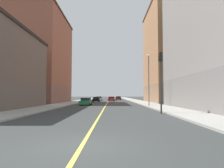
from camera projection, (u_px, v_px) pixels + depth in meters
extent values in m
plane|color=#333635|center=(82.00, 146.00, 7.17)|extent=(400.00, 400.00, 0.00)
cube|color=#9E9B93|center=(138.00, 101.00, 56.09)|extent=(3.70, 168.00, 0.15)
cube|color=#9E9B93|center=(79.00, 101.00, 56.12)|extent=(3.70, 168.00, 0.15)
cube|color=#E5D14C|center=(108.00, 101.00, 56.10)|extent=(0.16, 154.00, 0.01)
cube|color=#8F6B4F|center=(171.00, 94.00, 47.42)|extent=(9.89, 18.33, 4.14)
cube|color=#A8754C|center=(170.00, 47.00, 48.02)|extent=(9.89, 18.33, 18.23)
cube|color=#4B3422|center=(170.00, 8.00, 48.52)|extent=(10.19, 18.63, 0.40)
cube|color=brown|center=(42.00, 94.00, 45.59)|extent=(9.89, 18.21, 3.84)
cube|color=#93513D|center=(43.00, 51.00, 46.12)|extent=(9.89, 18.21, 15.77)
cube|color=#42241B|center=(43.00, 17.00, 46.56)|extent=(10.19, 18.51, 0.40)
cylinder|color=#2D2D2D|center=(161.00, 87.00, 19.55)|extent=(0.16, 0.16, 5.07)
cube|color=black|center=(161.00, 57.00, 19.71)|extent=(0.28, 0.32, 0.90)
sphere|color=red|center=(159.00, 54.00, 19.72)|extent=(0.20, 0.20, 0.20)
sphere|color=#352204|center=(159.00, 57.00, 19.71)|extent=(0.20, 0.20, 0.20)
sphere|color=black|center=(159.00, 60.00, 19.69)|extent=(0.20, 0.20, 0.20)
cylinder|color=#4C4C51|center=(149.00, 81.00, 31.49)|extent=(0.14, 0.14, 7.71)
sphere|color=#EAEACC|center=(149.00, 55.00, 31.71)|extent=(0.36, 0.36, 0.36)
cube|color=silver|center=(99.00, 99.00, 64.14)|extent=(1.85, 4.02, 0.59)
cube|color=black|center=(99.00, 97.00, 64.11)|extent=(1.59, 1.90, 0.51)
cylinder|color=black|center=(97.00, 99.00, 65.34)|extent=(0.24, 0.65, 0.64)
cylinder|color=black|center=(102.00, 99.00, 65.38)|extent=(0.24, 0.65, 0.64)
cylinder|color=black|center=(97.00, 100.00, 62.88)|extent=(0.24, 0.65, 0.64)
cylinder|color=black|center=(102.00, 100.00, 62.92)|extent=(0.24, 0.65, 0.64)
cube|color=red|center=(112.00, 99.00, 58.73)|extent=(1.96, 4.63, 0.61)
cube|color=black|center=(112.00, 97.00, 58.82)|extent=(1.64, 2.19, 0.48)
cylinder|color=black|center=(109.00, 100.00, 60.17)|extent=(0.25, 0.65, 0.64)
cylinder|color=black|center=(115.00, 100.00, 60.09)|extent=(0.25, 0.65, 0.64)
cylinder|color=black|center=(109.00, 100.00, 57.35)|extent=(0.25, 0.65, 0.64)
cylinder|color=black|center=(114.00, 100.00, 57.28)|extent=(0.25, 0.65, 0.64)
cube|color=maroon|center=(119.00, 99.00, 69.38)|extent=(1.86, 4.17, 0.61)
cube|color=black|center=(119.00, 97.00, 69.62)|extent=(1.63, 1.87, 0.48)
cylinder|color=black|center=(116.00, 99.00, 70.66)|extent=(0.22, 0.64, 0.64)
cylinder|color=black|center=(121.00, 99.00, 70.66)|extent=(0.22, 0.64, 0.64)
cylinder|color=black|center=(116.00, 99.00, 68.08)|extent=(0.22, 0.64, 0.64)
cylinder|color=black|center=(121.00, 99.00, 68.08)|extent=(0.22, 0.64, 0.64)
cube|color=#1E6B38|center=(86.00, 102.00, 35.12)|extent=(1.82, 4.35, 0.63)
cube|color=black|center=(86.00, 99.00, 35.34)|extent=(1.56, 2.10, 0.46)
cylinder|color=black|center=(83.00, 103.00, 36.46)|extent=(0.23, 0.64, 0.64)
cylinder|color=black|center=(92.00, 103.00, 36.43)|extent=(0.23, 0.64, 0.64)
cylinder|color=black|center=(80.00, 104.00, 33.79)|extent=(0.23, 0.64, 0.64)
cylinder|color=black|center=(90.00, 104.00, 33.76)|extent=(0.23, 0.64, 0.64)
cube|color=black|center=(97.00, 100.00, 52.86)|extent=(1.77, 4.36, 0.60)
cube|color=black|center=(97.00, 98.00, 53.04)|extent=(1.55, 2.05, 0.47)
cylinder|color=black|center=(94.00, 100.00, 54.20)|extent=(0.22, 0.64, 0.64)
cylinder|color=black|center=(100.00, 100.00, 54.20)|extent=(0.22, 0.64, 0.64)
cylinder|color=black|center=(93.00, 101.00, 51.50)|extent=(0.22, 0.64, 0.64)
cylinder|color=black|center=(99.00, 101.00, 51.51)|extent=(0.22, 0.64, 0.64)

